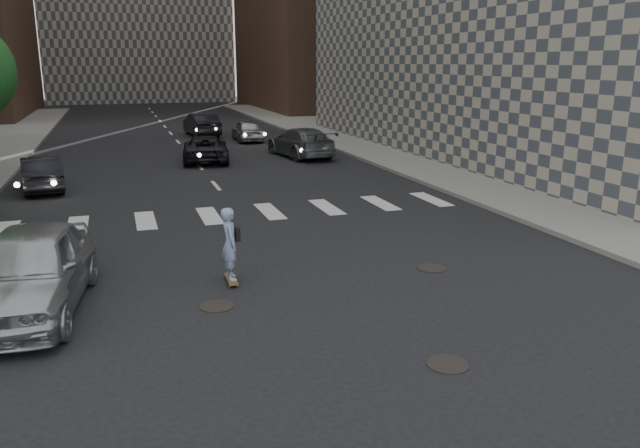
# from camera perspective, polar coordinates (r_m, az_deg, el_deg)

# --- Properties ---
(ground) EXTENTS (160.00, 160.00, 0.00)m
(ground) POSITION_cam_1_polar(r_m,az_deg,el_deg) (12.30, 0.84, -8.46)
(ground) COLOR black
(ground) RESTS_ON ground
(sidewalk_right) EXTENTS (13.00, 80.00, 0.15)m
(sidewalk_right) POSITION_cam_1_polar(r_m,az_deg,el_deg) (36.00, 12.47, 6.68)
(sidewalk_right) COLOR gray
(sidewalk_right) RESTS_ON ground
(manhole_a) EXTENTS (0.70, 0.70, 0.02)m
(manhole_a) POSITION_cam_1_polar(r_m,az_deg,el_deg) (10.69, 11.59, -12.44)
(manhole_a) COLOR black
(manhole_a) RESTS_ON ground
(manhole_b) EXTENTS (0.70, 0.70, 0.02)m
(manhole_b) POSITION_cam_1_polar(r_m,az_deg,el_deg) (12.94, -9.40, -7.41)
(manhole_b) COLOR black
(manhole_b) RESTS_ON ground
(manhole_c) EXTENTS (0.70, 0.70, 0.02)m
(manhole_c) POSITION_cam_1_polar(r_m,az_deg,el_deg) (15.27, 10.17, -3.98)
(manhole_c) COLOR black
(manhole_c) RESTS_ON ground
(skateboarder) EXTENTS (0.43, 0.88, 1.73)m
(skateboarder) POSITION_cam_1_polar(r_m,az_deg,el_deg) (13.97, -8.20, -1.80)
(skateboarder) COLOR brown
(skateboarder) RESTS_ON ground
(silver_sedan) EXTENTS (2.62, 5.17, 1.69)m
(silver_sedan) POSITION_cam_1_polar(r_m,az_deg,el_deg) (13.56, -24.99, -3.85)
(silver_sedan) COLOR #B7BABE
(silver_sedan) RESTS_ON ground
(traffic_car_a) EXTENTS (1.91, 4.15, 1.32)m
(traffic_car_a) POSITION_cam_1_polar(r_m,az_deg,el_deg) (26.35, -24.10, 4.24)
(traffic_car_a) COLOR black
(traffic_car_a) RESTS_ON ground
(traffic_car_b) EXTENTS (2.79, 5.44, 1.51)m
(traffic_car_b) POSITION_cam_1_polar(r_m,az_deg,el_deg) (32.82, -1.79, 7.48)
(traffic_car_b) COLOR #575B5F
(traffic_car_b) RESTS_ON ground
(traffic_car_c) EXTENTS (2.72, 4.88, 1.29)m
(traffic_car_c) POSITION_cam_1_polar(r_m,az_deg,el_deg) (31.72, -10.42, 6.80)
(traffic_car_c) COLOR black
(traffic_car_c) RESTS_ON ground
(traffic_car_d) EXTENTS (1.75, 4.04, 1.36)m
(traffic_car_d) POSITION_cam_1_polar(r_m,az_deg,el_deg) (39.71, -6.66, 8.51)
(traffic_car_d) COLOR #9DA1A4
(traffic_car_d) RESTS_ON ground
(traffic_car_e) EXTENTS (2.06, 4.79, 1.53)m
(traffic_car_e) POSITION_cam_1_polar(r_m,az_deg,el_deg) (43.01, -10.78, 8.94)
(traffic_car_e) COLOR black
(traffic_car_e) RESTS_ON ground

